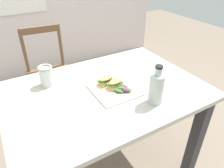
# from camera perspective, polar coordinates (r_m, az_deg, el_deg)

# --- Properties ---
(dining_table) EXTENTS (1.17, 0.82, 0.74)m
(dining_table) POSITION_cam_1_polar(r_m,az_deg,el_deg) (1.34, -1.72, -6.21)
(dining_table) COLOR #BCB7AD
(dining_table) RESTS_ON ground
(chair_wooden_far) EXTENTS (0.43, 0.43, 0.87)m
(chair_wooden_far) POSITION_cam_1_polar(r_m,az_deg,el_deg) (2.09, -16.71, 2.66)
(chair_wooden_far) COLOR brown
(chair_wooden_far) RESTS_ON ground
(plate_lunch) EXTENTS (0.27, 0.27, 0.01)m
(plate_lunch) POSITION_cam_1_polar(r_m,az_deg,el_deg) (1.24, 0.93, -1.44)
(plate_lunch) COLOR beige
(plate_lunch) RESTS_ON dining_table
(sandwich_half_front) EXTENTS (0.10, 0.08, 0.06)m
(sandwich_half_front) POSITION_cam_1_polar(r_m,az_deg,el_deg) (1.24, 0.92, 0.19)
(sandwich_half_front) COLOR tan
(sandwich_half_front) RESTS_ON plate_lunch
(sandwich_half_back) EXTENTS (0.10, 0.08, 0.06)m
(sandwich_half_back) POSITION_cam_1_polar(r_m,az_deg,el_deg) (1.27, -1.66, 1.07)
(sandwich_half_back) COLOR tan
(sandwich_half_back) RESTS_ON plate_lunch
(salad_mixed_greens) EXTENTS (0.11, 0.12, 0.03)m
(salad_mixed_greens) POSITION_cam_1_polar(r_m,az_deg,el_deg) (1.22, 2.77, -1.34)
(salad_mixed_greens) COLOR #3D7033
(salad_mixed_greens) RESTS_ON plate_lunch
(napkin_folded) EXTENTS (0.14, 0.24, 0.00)m
(napkin_folded) POSITION_cam_1_polar(r_m,az_deg,el_deg) (1.15, -10.12, -5.47)
(napkin_folded) COLOR white
(napkin_folded) RESTS_ON dining_table
(fork_on_napkin) EXTENTS (0.05, 0.19, 0.00)m
(fork_on_napkin) POSITION_cam_1_polar(r_m,az_deg,el_deg) (1.16, -10.32, -4.84)
(fork_on_napkin) COLOR silver
(fork_on_napkin) RESTS_ON napkin_folded
(bottle_cold_brew) EXTENTS (0.08, 0.08, 0.22)m
(bottle_cold_brew) POSITION_cam_1_polar(r_m,az_deg,el_deg) (1.13, 11.94, -1.54)
(bottle_cold_brew) COLOR black
(bottle_cold_brew) RESTS_ON dining_table
(mason_jar_iced_tea) EXTENTS (0.08, 0.08, 0.13)m
(mason_jar_iced_tea) POSITION_cam_1_polar(r_m,az_deg,el_deg) (1.33, -17.47, 1.90)
(mason_jar_iced_tea) COLOR #995623
(mason_jar_iced_tea) RESTS_ON dining_table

